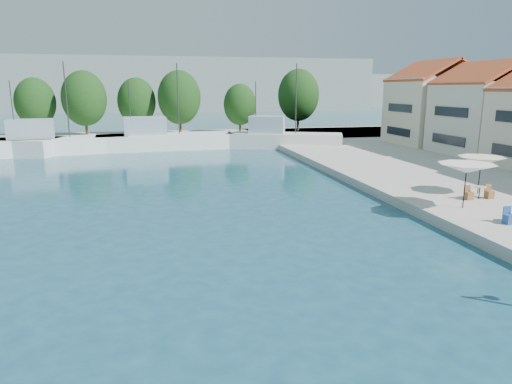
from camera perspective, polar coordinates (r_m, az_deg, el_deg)
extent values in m
cube|color=#AEA69D|center=(64.79, -12.47, 6.60)|extent=(90.00, 16.00, 0.60)
cube|color=gray|center=(158.98, -20.89, 12.39)|extent=(180.00, 40.00, 16.00)
cube|color=gray|center=(183.81, 2.77, 12.52)|extent=(140.00, 40.00, 12.00)
cube|color=beige|center=(50.84, 26.84, 8.20)|extent=(8.00, 8.50, 7.00)
pyramid|color=#A45524|center=(50.82, 27.46, 14.14)|extent=(8.40, 8.80, 1.80)
cube|color=beige|center=(58.09, 21.26, 9.36)|extent=(8.60, 8.50, 7.50)
pyramid|color=#A45524|center=(58.10, 21.72, 14.82)|extent=(9.00, 8.80, 1.80)
cube|color=white|center=(54.44, -23.74, 5.10)|extent=(15.53, 6.38, 2.20)
cube|color=#879AA7|center=(54.36, -26.34, 7.08)|extent=(4.96, 3.73, 2.00)
cylinder|color=#2D2D2D|center=(54.06, -22.61, 10.60)|extent=(0.12, 0.12, 8.00)
cylinder|color=#2D2D2D|center=(54.37, -28.14, 9.02)|extent=(0.10, 0.10, 6.00)
cube|color=white|center=(54.82, -11.15, 5.99)|extent=(15.86, 5.17, 2.20)
cube|color=#879AA7|center=(54.45, -13.72, 8.05)|extent=(4.89, 3.45, 2.00)
cylinder|color=#2D2D2D|center=(54.64, -9.73, 11.39)|extent=(0.12, 0.12, 8.00)
cylinder|color=#2D2D2D|center=(54.27, -15.51, 10.05)|extent=(0.10, 0.10, 6.00)
cube|color=silver|center=(54.83, 3.50, 6.21)|extent=(13.97, 8.10, 2.20)
cube|color=#879AA7|center=(54.83, 1.39, 8.44)|extent=(4.78, 3.98, 2.00)
cylinder|color=#2D2D2D|center=(54.38, 5.03, 11.52)|extent=(0.12, 0.12, 8.00)
cylinder|color=#2D2D2D|center=(54.89, -0.04, 10.54)|extent=(0.10, 0.10, 6.00)
cylinder|color=#3F2B19|center=(69.97, -25.65, 7.77)|extent=(0.36, 0.36, 3.49)
ellipsoid|color=#123310|center=(69.83, -25.88, 10.05)|extent=(5.31, 5.31, 6.63)
cylinder|color=#3F2B19|center=(67.11, -20.48, 8.23)|extent=(0.36, 0.36, 3.90)
ellipsoid|color=#123310|center=(66.98, -20.69, 10.89)|extent=(5.93, 5.93, 7.41)
cylinder|color=#3F2B19|center=(68.25, -14.56, 8.53)|extent=(0.36, 0.36, 3.51)
ellipsoid|color=#123310|center=(68.12, -14.70, 10.88)|extent=(5.34, 5.34, 6.67)
cylinder|color=#3F2B19|center=(66.50, -9.47, 8.85)|extent=(0.36, 0.36, 3.96)
ellipsoid|color=#123310|center=(66.36, -9.57, 11.58)|extent=(6.01, 6.01, 7.52)
cylinder|color=#3F2B19|center=(67.68, -2.01, 8.73)|extent=(0.36, 0.36, 3.14)
ellipsoid|color=#123310|center=(67.54, -2.03, 10.86)|extent=(4.77, 4.77, 5.96)
cylinder|color=#3F2B19|center=(71.56, 5.28, 9.31)|extent=(0.36, 0.36, 4.13)
ellipsoid|color=#123310|center=(71.43, 5.33, 11.96)|extent=(6.28, 6.28, 7.85)
cylinder|color=black|center=(27.23, 24.65, 0.68)|extent=(0.06, 0.06, 2.46)
cone|color=white|center=(27.06, 24.84, 2.71)|extent=(3.05, 3.05, 0.50)
cylinder|color=black|center=(31.35, 26.16, 1.88)|extent=(0.06, 0.06, 2.33)
cone|color=beige|center=(31.21, 26.32, 3.53)|extent=(2.78, 2.78, 0.50)
cube|color=#244B90|center=(25.23, 29.05, -3.00)|extent=(0.42, 0.42, 0.46)
cylinder|color=black|center=(30.03, 26.13, -0.10)|extent=(0.06, 0.06, 0.74)
cylinder|color=tan|center=(29.95, 26.20, 0.59)|extent=(0.70, 0.70, 0.04)
cube|color=brown|center=(30.49, 27.14, -0.30)|extent=(0.42, 0.42, 0.46)
cube|color=brown|center=(29.63, 25.04, -0.43)|extent=(0.42, 0.42, 0.46)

